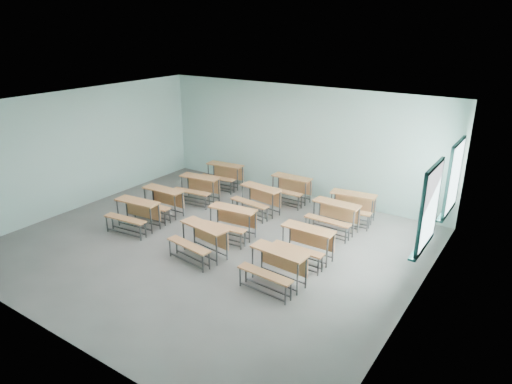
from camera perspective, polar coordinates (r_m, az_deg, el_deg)
room at (r=10.06m, az=-5.21°, el=1.60°), size 9.04×8.04×3.24m
desk_unit_r0c0 at (r=11.59m, az=-14.88°, el=-2.30°), size 1.23×0.89×0.72m
desk_unit_r0c1 at (r=9.98m, az=-6.89°, el=-5.55°), size 1.25×0.92×0.72m
desk_unit_r0c2 at (r=8.90m, az=2.50°, el=-8.88°), size 1.20×0.84×0.72m
desk_unit_r1c0 at (r=12.24m, az=-11.82°, el=-0.79°), size 1.18×0.82×0.72m
desk_unit_r1c1 at (r=10.79m, az=-3.19°, el=-3.33°), size 1.23×0.89×0.72m
desk_unit_r1c2 at (r=9.83m, az=6.23°, el=-5.95°), size 1.16×0.78×0.72m
desk_unit_r2c0 at (r=13.03m, az=-7.25°, el=0.83°), size 1.24×0.91×0.72m
desk_unit_r2c1 at (r=12.11m, az=0.29°, el=-0.55°), size 1.24×0.91×0.72m
desk_unit_r2c2 at (r=11.24m, az=9.76°, el=-2.61°), size 1.17×0.80×0.72m
desk_unit_r3c0 at (r=14.07m, az=-4.09°, el=2.46°), size 1.22×0.88×0.72m
desk_unit_r3c1 at (r=12.94m, az=4.24°, el=0.81°), size 1.15×0.78×0.72m
desk_unit_r3c2 at (r=11.91m, az=11.91°, el=-1.40°), size 1.24×0.92×0.72m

